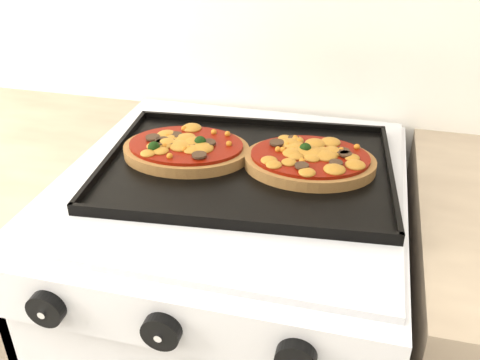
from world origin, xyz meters
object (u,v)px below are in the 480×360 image
(baking_tray, at_px, (247,165))
(pizza_left, at_px, (186,148))
(pizza_right, at_px, (310,159))
(stove, at_px, (234,354))

(baking_tray, height_order, pizza_left, pizza_left)
(baking_tray, xyz_separation_m, pizza_left, (-0.12, 0.01, 0.01))
(baking_tray, bearing_deg, pizza_right, 6.22)
(pizza_left, bearing_deg, stove, -15.37)
(baking_tray, bearing_deg, stove, -150.16)
(stove, xyz_separation_m, baking_tray, (0.02, 0.02, 0.47))
(pizza_left, bearing_deg, pizza_right, 2.94)
(pizza_right, bearing_deg, baking_tray, -168.49)
(stove, bearing_deg, pizza_right, 16.10)
(stove, height_order, pizza_left, pizza_left)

